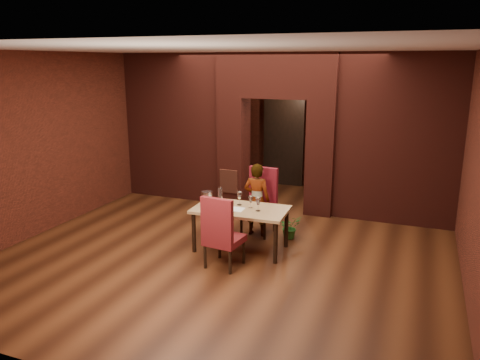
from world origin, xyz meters
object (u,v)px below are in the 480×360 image
Objects in this scene: chair_near at (224,231)px; wine_bucket at (207,198)px; chair_far at (258,202)px; potted_plant at (290,227)px; wine_glass_c at (258,204)px; wine_glass_a at (239,198)px; dining_table at (241,229)px; wine_glass_b at (251,202)px; water_bottle at (220,196)px; person_seated at (257,200)px.

wine_bucket is (-0.61, 0.68, 0.26)m from chair_near.
potted_plant is (0.60, -0.02, -0.38)m from chair_far.
wine_glass_a is at bearing 154.31° from wine_glass_c.
dining_table is 0.48m from wine_glass_b.
chair_far is 3.79× the size of water_bottle.
chair_far is 0.91× the size of person_seated.
chair_near is at bearing -99.94° from wine_glass_b.
dining_table is 6.92× the size of wine_glass_c.
wine_glass_a is (-0.10, -0.65, 0.23)m from chair_far.
dining_table is 7.72× the size of wine_glass_b.
wine_bucket is (-0.74, -0.08, 0.01)m from wine_glass_b.
wine_glass_b is (0.13, -0.66, 0.16)m from person_seated.
wine_glass_c is 0.69m from water_bottle.
chair_far is at bearing 62.87° from water_bottle.
person_seated is at bearing 100.91° from wine_glass_b.
dining_table is 0.76m from wine_bucket.
potted_plant is (0.60, 0.05, -0.45)m from person_seated.
wine_bucket is at bearing -170.47° from water_bottle.
chair_far reaches higher than wine_glass_a.
person_seated is 0.69m from wine_glass_b.
dining_table is 1.01m from potted_plant.
water_bottle is at bearing -175.12° from wine_glass_b.
person_seated reaches higher than potted_plant.
chair_far reaches higher than wine_glass_b.
chair_far is 1.04m from wine_bucket.
wine_bucket is (-0.60, -0.01, 0.47)m from dining_table.
wine_glass_a is 0.54m from wine_bucket.
chair_near is 1.43m from person_seated.
wine_glass_b is at bearing -19.03° from wine_glass_a.
person_seated is at bearing 50.44° from wine_bucket.
chair_far is 5.33× the size of wine_bucket.
chair_near is 0.87m from water_bottle.
water_bottle is at bearing -55.48° from chair_near.
water_bottle reaches higher than dining_table.
wine_glass_c reaches higher than wine_glass_b.
person_seated is at bearing -83.70° from chair_near.
water_bottle is (-0.39, -0.77, 0.28)m from chair_far.
chair_near is 4.96× the size of wine_glass_a.
water_bottle is 0.75× the size of potted_plant.
wine_glass_c is (0.39, -0.19, -0.00)m from wine_glass_a.
chair_far is at bearing 178.23° from potted_plant.
wine_bucket is 1.58m from potted_plant.
person_seated is (-0.01, -0.06, 0.06)m from chair_far.
chair_near is 0.77m from wine_glass_c.
chair_near is 0.82m from wine_glass_b.
dining_table is 0.72m from chair_near.
person_seated is 0.98m from wine_bucket.
wine_bucket is 0.71× the size of water_bottle.
wine_bucket is (-0.91, 0.03, 0.00)m from wine_glass_c.
potted_plant is at bearing 37.20° from water_bottle.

